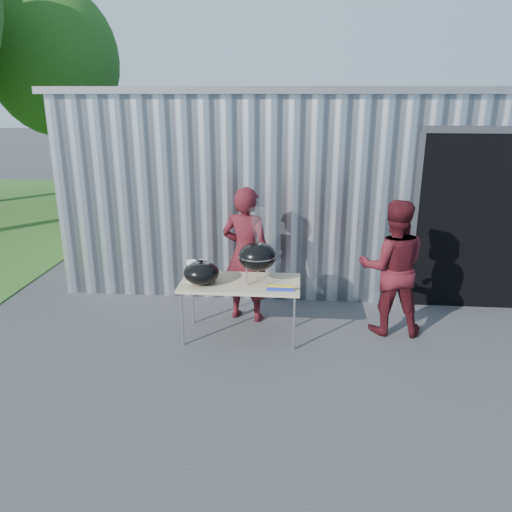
# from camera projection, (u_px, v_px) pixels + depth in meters

# --- Properties ---
(ground) EXTENTS (80.00, 80.00, 0.00)m
(ground) POSITION_uv_depth(u_px,v_px,m) (260.00, 354.00, 6.05)
(ground) COLOR #38383A
(building) EXTENTS (8.20, 6.20, 3.10)m
(building) POSITION_uv_depth(u_px,v_px,m) (325.00, 172.00, 9.84)
(building) COLOR silver
(building) RESTS_ON ground
(tree_far) EXTENTS (3.58, 3.58, 5.94)m
(tree_far) POSITION_uv_depth(u_px,v_px,m) (54.00, 61.00, 13.91)
(tree_far) COLOR #442D19
(tree_far) RESTS_ON ground
(folding_table) EXTENTS (1.50, 0.75, 0.75)m
(folding_table) POSITION_uv_depth(u_px,v_px,m) (240.00, 285.00, 6.28)
(folding_table) COLOR tan
(folding_table) RESTS_ON ground
(kettle_grill) EXTENTS (0.48, 0.48, 0.95)m
(kettle_grill) POSITION_uv_depth(u_px,v_px,m) (257.00, 251.00, 6.12)
(kettle_grill) COLOR black
(kettle_grill) RESTS_ON folding_table
(grill_lid) EXTENTS (0.44, 0.44, 0.32)m
(grill_lid) POSITION_uv_depth(u_px,v_px,m) (201.00, 273.00, 6.17)
(grill_lid) COLOR black
(grill_lid) RESTS_ON folding_table
(paper_towels) EXTENTS (0.12, 0.12, 0.28)m
(paper_towels) POSITION_uv_depth(u_px,v_px,m) (192.00, 271.00, 6.23)
(paper_towels) COLOR white
(paper_towels) RESTS_ON folding_table
(white_tub) EXTENTS (0.20, 0.15, 0.10)m
(white_tub) POSITION_uv_depth(u_px,v_px,m) (200.00, 271.00, 6.50)
(white_tub) COLOR white
(white_tub) RESTS_ON folding_table
(foil_box) EXTENTS (0.32, 0.05, 0.06)m
(foil_box) POSITION_uv_depth(u_px,v_px,m) (280.00, 288.00, 5.98)
(foil_box) COLOR #192EA6
(foil_box) RESTS_ON folding_table
(person_cook) EXTENTS (0.77, 0.60, 1.86)m
(person_cook) POSITION_uv_depth(u_px,v_px,m) (246.00, 255.00, 6.74)
(person_cook) COLOR #4C1219
(person_cook) RESTS_ON ground
(person_bystander) EXTENTS (0.87, 0.69, 1.77)m
(person_bystander) POSITION_uv_depth(u_px,v_px,m) (392.00, 268.00, 6.37)
(person_bystander) COLOR #4C1219
(person_bystander) RESTS_ON ground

